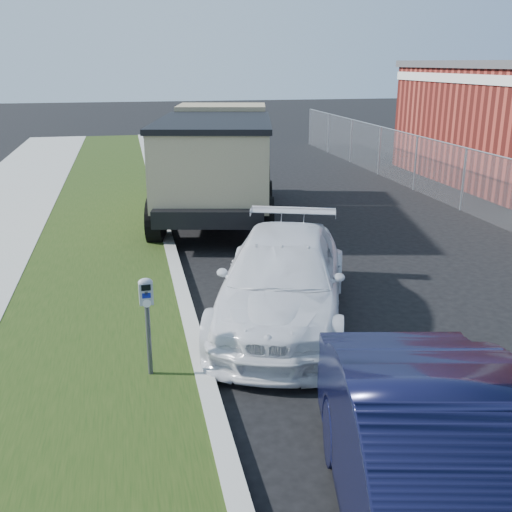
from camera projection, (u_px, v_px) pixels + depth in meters
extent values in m
plane|color=black|center=(353.00, 327.00, 9.76)|extent=(120.00, 120.00, 0.00)
cube|color=gray|center=(181.00, 291.00, 11.07)|extent=(0.25, 50.00, 0.15)
cube|color=black|center=(92.00, 299.00, 10.75)|extent=(3.00, 50.00, 0.13)
plane|color=slate|center=(463.00, 180.00, 17.19)|extent=(0.00, 30.00, 30.00)
cylinder|color=#9298A0|center=(467.00, 148.00, 16.91)|extent=(0.04, 30.00, 0.04)
cylinder|color=#9298A0|center=(463.00, 180.00, 17.19)|extent=(0.06, 0.06, 1.80)
cylinder|color=#9298A0|center=(416.00, 163.00, 19.98)|extent=(0.06, 0.06, 1.80)
cylinder|color=#9298A0|center=(379.00, 151.00, 22.77)|extent=(0.06, 0.06, 1.80)
cylinder|color=#9298A0|center=(351.00, 141.00, 25.56)|extent=(0.06, 0.06, 1.80)
cylinder|color=#9298A0|center=(328.00, 133.00, 28.35)|extent=(0.06, 0.06, 1.80)
cylinder|color=#9298A0|center=(310.00, 127.00, 31.13)|extent=(0.06, 0.06, 1.80)
cube|color=silver|center=(501.00, 80.00, 17.58)|extent=(0.06, 14.00, 0.30)
cylinder|color=#3F4247|center=(149.00, 340.00, 7.90)|extent=(0.07, 0.07, 0.99)
cube|color=gray|center=(146.00, 293.00, 7.69)|extent=(0.18, 0.12, 0.30)
ellipsoid|color=gray|center=(145.00, 282.00, 7.64)|extent=(0.19, 0.13, 0.11)
cube|color=black|center=(146.00, 288.00, 7.60)|extent=(0.12, 0.01, 0.08)
cube|color=navy|center=(146.00, 296.00, 7.64)|extent=(0.11, 0.01, 0.07)
cylinder|color=silver|center=(147.00, 304.00, 7.67)|extent=(0.11, 0.01, 0.11)
cube|color=#3F4247|center=(146.00, 293.00, 7.63)|extent=(0.04, 0.01, 0.05)
imported|color=white|center=(282.00, 278.00, 9.90)|extent=(3.53, 5.30, 1.43)
imported|color=black|center=(451.00, 492.00, 4.88)|extent=(2.57, 4.99, 1.57)
cube|color=black|center=(218.00, 188.00, 16.46)|extent=(3.95, 7.58, 0.39)
cube|color=#91815D|center=(222.00, 142.00, 18.64)|extent=(3.02, 2.54, 2.25)
cube|color=black|center=(222.00, 127.00, 18.50)|extent=(3.06, 2.57, 0.68)
cube|color=#91815D|center=(215.00, 159.00, 15.32)|extent=(3.65, 5.20, 1.80)
cube|color=black|center=(214.00, 122.00, 15.03)|extent=(3.78, 5.33, 0.14)
cube|color=black|center=(225.00, 168.00, 19.97)|extent=(2.68, 0.74, 0.34)
cylinder|color=black|center=(182.00, 180.00, 18.90)|extent=(0.59, 1.18, 1.13)
cylinder|color=black|center=(264.00, 180.00, 18.90)|extent=(0.59, 1.18, 1.13)
cylinder|color=black|center=(168.00, 201.00, 16.01)|extent=(0.59, 1.18, 1.13)
cylinder|color=black|center=(265.00, 201.00, 16.01)|extent=(0.59, 1.18, 1.13)
cylinder|color=black|center=(156.00, 221.00, 14.08)|extent=(0.59, 1.18, 1.13)
cylinder|color=black|center=(266.00, 221.00, 14.08)|extent=(0.59, 1.18, 1.13)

